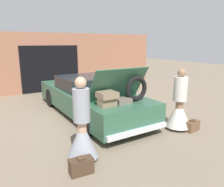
% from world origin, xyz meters
% --- Properties ---
extents(ground_plane, '(40.00, 40.00, 0.00)m').
position_xyz_m(ground_plane, '(0.00, 0.00, 0.00)').
color(ground_plane, '#7F705B').
extents(garage_wall_back, '(12.00, 0.14, 2.80)m').
position_xyz_m(garage_wall_back, '(0.00, 4.25, 1.39)').
color(garage_wall_back, '#9E664C').
rests_on(garage_wall_back, ground_plane).
extents(car, '(1.89, 5.14, 1.71)m').
position_xyz_m(car, '(-0.00, -0.01, 0.58)').
color(car, '#336047').
rests_on(car, ground_plane).
extents(person_left, '(0.63, 0.63, 1.71)m').
position_xyz_m(person_left, '(-1.46, -2.61, 0.61)').
color(person_left, tan).
rests_on(person_left, ground_plane).
extents(person_right, '(0.69, 0.69, 1.67)m').
position_xyz_m(person_right, '(1.46, -2.49, 0.59)').
color(person_right, '#997051').
rests_on(person_right, ground_plane).
extents(suitcase_beside_left_person, '(0.44, 0.24, 0.33)m').
position_xyz_m(suitcase_beside_left_person, '(-1.68, -3.04, 0.15)').
color(suitcase_beside_left_person, '#473323').
rests_on(suitcase_beside_left_person, ground_plane).
extents(suitcase_beside_right_person, '(0.45, 0.25, 0.31)m').
position_xyz_m(suitcase_beside_right_person, '(1.67, -2.80, 0.14)').
color(suitcase_beside_right_person, brown).
rests_on(suitcase_beside_right_person, ground_plane).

